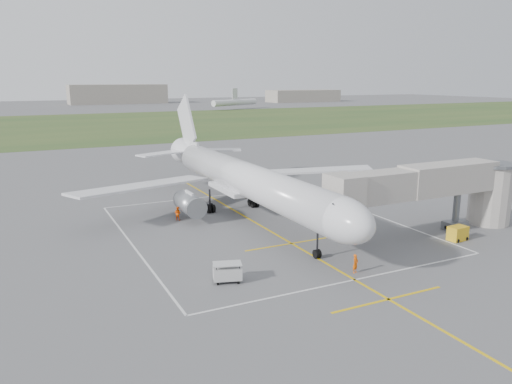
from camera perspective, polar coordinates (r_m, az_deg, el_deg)
name	(u,v)px	position (r m, az deg, el deg)	size (l,w,h in m)	color
ground	(248,218)	(57.27, -0.94, -3.02)	(700.00, 700.00, 0.00)	#555558
grass_strip	(87,125)	(182.06, -18.79, 7.23)	(700.00, 120.00, 0.02)	#2B4920
apron_markings	(271,232)	(52.27, 1.78, -4.57)	(28.20, 60.00, 0.01)	gold
airliner	(245,180)	(56.89, -1.28, 1.43)	(38.93, 46.75, 13.52)	silver
jet_bridge	(442,188)	(54.52, 20.53, 0.48)	(23.40, 5.00, 7.20)	gray
gpu_unit	(458,233)	(53.32, 22.06, -4.41)	(1.98, 1.48, 1.41)	gold
baggage_cart	(227,272)	(39.69, -3.29, -9.15)	(2.52, 1.93, 1.54)	#BBBBBB
ramp_worker_nose	(355,264)	(42.20, 11.30, -8.03)	(0.58, 0.38, 1.58)	#F05907
ramp_worker_wing	(178,213)	(57.02, -8.95, -2.43)	(0.76, 0.59, 1.57)	#FF5808
distant_hangars	(22,98)	(315.32, -25.18, 9.74)	(345.00, 49.00, 12.00)	gray
distant_aircraft	(90,107)	(230.05, -18.41, 9.19)	(170.93, 52.63, 8.85)	silver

